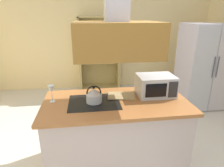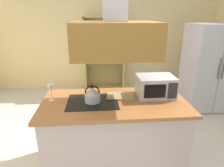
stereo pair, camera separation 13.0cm
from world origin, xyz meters
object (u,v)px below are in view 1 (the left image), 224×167
(refrigerator, at_px, (203,66))
(kettle, at_px, (94,95))
(microwave, at_px, (156,85))
(wine_glass_on_counter, at_px, (51,90))
(cutting_board, at_px, (121,96))
(dish_cabinet, at_px, (99,58))

(refrigerator, relative_size, kettle, 8.31)
(refrigerator, distance_m, microwave, 2.10)
(refrigerator, relative_size, wine_glass_on_counter, 8.36)
(kettle, relative_size, microwave, 0.45)
(cutting_board, relative_size, wine_glass_on_counter, 1.65)
(cutting_board, distance_m, wine_glass_on_counter, 0.85)
(cutting_board, bearing_deg, kettle, -160.04)
(cutting_board, bearing_deg, dish_cabinet, 91.93)
(dish_cabinet, bearing_deg, microwave, -78.83)
(refrigerator, relative_size, cutting_board, 5.07)
(kettle, relative_size, cutting_board, 0.61)
(refrigerator, relative_size, microwave, 3.75)
(refrigerator, bearing_deg, microwave, -137.60)
(kettle, distance_m, microwave, 0.80)
(kettle, bearing_deg, refrigerator, 33.26)
(cutting_board, height_order, wine_glass_on_counter, wine_glass_on_counter)
(refrigerator, distance_m, dish_cabinet, 2.44)
(dish_cabinet, distance_m, microwave, 2.75)
(kettle, height_order, wine_glass_on_counter, kettle)
(refrigerator, relative_size, dish_cabinet, 0.94)
(refrigerator, bearing_deg, cutting_board, -144.73)
(dish_cabinet, relative_size, kettle, 8.86)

